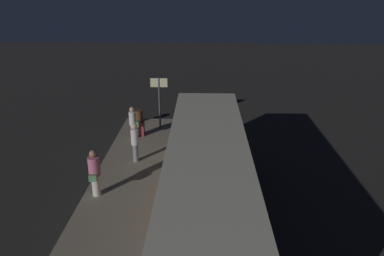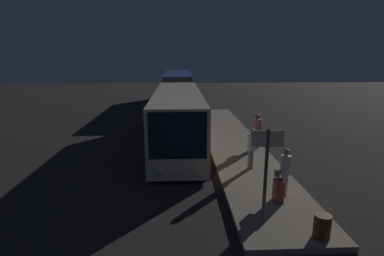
# 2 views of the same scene
# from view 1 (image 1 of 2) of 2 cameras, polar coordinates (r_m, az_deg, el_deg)

# --- Properties ---
(ground) EXTENTS (80.00, 80.00, 0.00)m
(ground) POSITION_cam_1_polar(r_m,az_deg,el_deg) (12.67, 2.01, -15.07)
(ground) COLOR #2B2826
(platform) EXTENTS (20.00, 2.89, 0.18)m
(platform) POSITION_cam_1_polar(r_m,az_deg,el_deg) (12.95, -12.03, -14.20)
(platform) COLOR gray
(platform) RESTS_ON ground
(bus_lead) EXTENTS (11.62, 2.76, 2.96)m
(bus_lead) POSITION_cam_1_polar(r_m,az_deg,el_deg) (11.77, 2.33, -9.59)
(bus_lead) COLOR beige
(bus_lead) RESTS_ON ground
(passenger_boarding) EXTENTS (0.39, 0.55, 1.66)m
(passenger_boarding) POSITION_cam_1_polar(r_m,az_deg,el_deg) (18.72, -8.99, 0.97)
(passenger_boarding) COLOR silver
(passenger_boarding) RESTS_ON platform
(passenger_waiting) EXTENTS (0.62, 0.45, 1.80)m
(passenger_waiting) POSITION_cam_1_polar(r_m,az_deg,el_deg) (14.02, -14.62, -6.47)
(passenger_waiting) COLOR silver
(passenger_waiting) RESTS_ON platform
(passenger_with_bags) EXTENTS (0.39, 0.39, 1.77)m
(passenger_with_bags) POSITION_cam_1_polar(r_m,az_deg,el_deg) (16.28, -8.70, -1.89)
(passenger_with_bags) COLOR gray
(passenger_with_bags) RESTS_ON platform
(suitcase) EXTENTS (0.39, 0.27, 0.98)m
(suitcase) POSITION_cam_1_polar(r_m,az_deg,el_deg) (19.27, -7.69, -0.06)
(suitcase) COLOR maroon
(suitcase) RESTS_ON platform
(sign_post) EXTENTS (0.10, 0.89, 2.76)m
(sign_post) POSITION_cam_1_polar(r_m,az_deg,el_deg) (19.80, -5.01, 4.98)
(sign_post) COLOR #4C4C51
(sign_post) RESTS_ON platform
(trash_bin) EXTENTS (0.44, 0.44, 0.65)m
(trash_bin) POSITION_cam_1_polar(r_m,az_deg,el_deg) (21.27, -8.11, 1.86)
(trash_bin) COLOR #593319
(trash_bin) RESTS_ON platform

